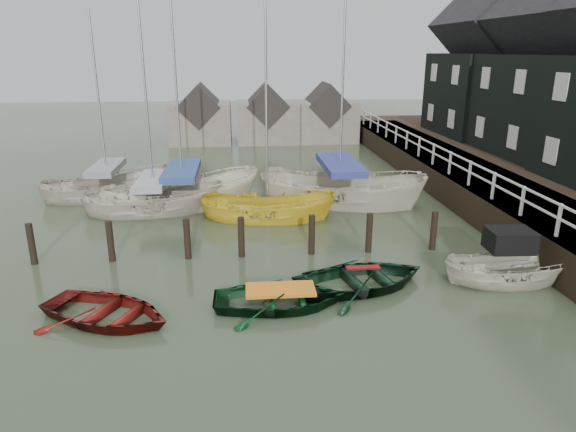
{
  "coord_description": "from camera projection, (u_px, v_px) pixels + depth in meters",
  "views": [
    {
      "loc": [
        -1.18,
        -13.3,
        6.7
      ],
      "look_at": [
        0.39,
        2.99,
        1.4
      ],
      "focal_mm": 32.0,
      "sensor_mm": 36.0,
      "label": 1
    }
  ],
  "objects": [
    {
      "name": "rowboat_dkgreen",
      "position": [
        362.0,
        287.0,
        15.23
      ],
      "size": [
        4.61,
        3.76,
        0.84
      ],
      "primitive_type": "imported",
      "rotation": [
        0.0,
        0.0,
        1.81
      ],
      "color": "black",
      "rests_on": "ground"
    },
    {
      "name": "rowboat_red",
      "position": [
        108.0,
        320.0,
        13.36
      ],
      "size": [
        4.41,
        3.95,
        0.75
      ],
      "primitive_type": "imported",
      "rotation": [
        0.0,
        0.0,
        1.11
      ],
      "color": "#57100C",
      "rests_on": "ground"
    },
    {
      "name": "motorboat",
      "position": [
        508.0,
        279.0,
        15.52
      ],
      "size": [
        4.07,
        1.71,
        2.39
      ],
      "rotation": [
        0.0,
        0.0,
        1.52
      ],
      "color": "beige",
      "rests_on": "ground"
    },
    {
      "name": "ground",
      "position": [
        285.0,
        294.0,
        14.77
      ],
      "size": [
        120.0,
        120.0,
        0.0
      ],
      "primitive_type": "plane",
      "color": "#2D3723",
      "rests_on": "ground"
    },
    {
      "name": "sailboat_b",
      "position": [
        184.0,
        205.0,
        23.05
      ],
      "size": [
        7.62,
        4.85,
        11.32
      ],
      "rotation": [
        0.0,
        0.0,
        1.9
      ],
      "color": "silver",
      "rests_on": "ground"
    },
    {
      "name": "sailboat_c",
      "position": [
        268.0,
        218.0,
        21.48
      ],
      "size": [
        5.95,
        3.03,
        10.82
      ],
      "rotation": [
        0.0,
        0.0,
        1.41
      ],
      "color": "gold",
      "rests_on": "ground"
    },
    {
      "name": "pier",
      "position": [
        460.0,
        180.0,
        24.88
      ],
      "size": [
        3.04,
        32.0,
        2.7
      ],
      "color": "black",
      "rests_on": "ground"
    },
    {
      "name": "rowboat_green",
      "position": [
        280.0,
        306.0,
        14.1
      ],
      "size": [
        3.66,
        2.64,
        0.75
      ],
      "primitive_type": "imported",
      "rotation": [
        0.0,
        0.0,
        1.56
      ],
      "color": "black",
      "rests_on": "ground"
    },
    {
      "name": "sailboat_d",
      "position": [
        339.0,
        201.0,
        23.65
      ],
      "size": [
        8.31,
        5.94,
        11.62
      ],
      "rotation": [
        0.0,
        0.0,
        1.14
      ],
      "color": "beige",
      "rests_on": "ground"
    },
    {
      "name": "sailboat_e",
      "position": [
        109.0,
        195.0,
        24.67
      ],
      "size": [
        6.5,
        4.35,
        9.63
      ],
      "rotation": [
        0.0,
        0.0,
        1.94
      ],
      "color": "#BCAFA0",
      "rests_on": "ground"
    },
    {
      "name": "land_strip",
      "position": [
        565.0,
        191.0,
        25.61
      ],
      "size": [
        14.0,
        38.0,
        1.5
      ],
      "primitive_type": "cube",
      "color": "black",
      "rests_on": "ground"
    },
    {
      "name": "far_sheds",
      "position": [
        265.0,
        117.0,
        38.89
      ],
      "size": [
        14.0,
        4.08,
        4.39
      ],
      "color": "#665B51",
      "rests_on": "ground"
    },
    {
      "name": "sailboat_a",
      "position": [
        155.0,
        210.0,
        22.3
      ],
      "size": [
        6.21,
        2.95,
        11.0
      ],
      "rotation": [
        0.0,
        0.0,
        1.69
      ],
      "color": "beige",
      "rests_on": "ground"
    },
    {
      "name": "mooring_pilings",
      "position": [
        244.0,
        243.0,
        17.35
      ],
      "size": [
        13.72,
        0.22,
        1.8
      ],
      "color": "black",
      "rests_on": "ground"
    }
  ]
}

